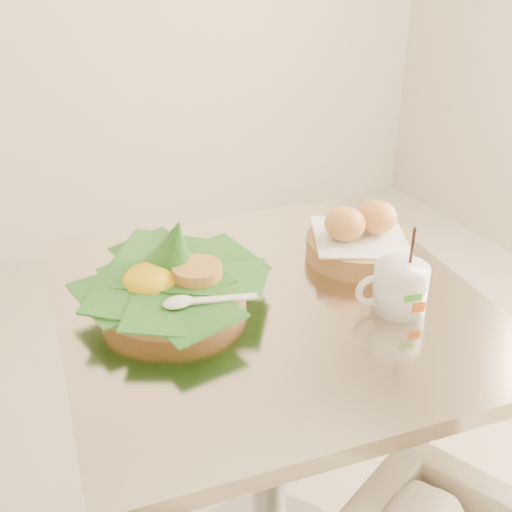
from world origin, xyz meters
name	(u,v)px	position (x,y,z in m)	size (l,w,h in m)	color
cafe_table	(270,400)	(0.13, 0.02, 0.53)	(0.77, 0.77, 0.75)	gray
rice_basket	(172,278)	(-0.02, 0.10, 0.79)	(0.31, 0.31, 0.16)	#B57C4D
bread_basket	(360,239)	(0.35, 0.09, 0.79)	(0.23, 0.23, 0.10)	#B57C4D
coffee_mug	(399,286)	(0.30, -0.09, 0.79)	(0.12, 0.10, 0.15)	white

